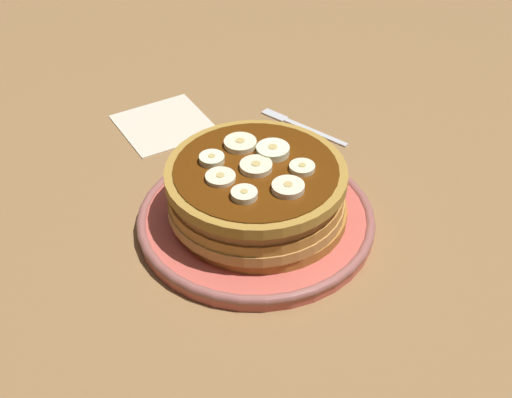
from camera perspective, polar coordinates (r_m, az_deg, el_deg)
The scene contains 13 objects.
ground_plane at distance 83.08cm, azimuth -0.00°, elevation -2.85°, with size 140.00×140.00×3.00cm, color olive.
plate at distance 81.46cm, azimuth -0.00°, elevation -1.55°, with size 25.54×25.54×1.81cm.
pancake_stack at distance 79.20cm, azimuth 0.16°, elevation 0.50°, with size 19.35×19.19×6.25cm.
banana_slice_0 at distance 76.81cm, azimuth -0.09°, elevation 2.27°, with size 3.35×3.35×0.85cm.
banana_slice_1 at distance 73.43cm, azimuth -0.89°, elevation 0.32°, with size 2.63×2.63×0.91cm.
banana_slice_2 at distance 78.22cm, azimuth -3.34°, elevation 2.99°, with size 2.64×2.64×0.94cm.
banana_slice_3 at distance 75.82cm, azimuth -2.69°, elevation 1.60°, with size 3.07×3.07×0.71cm.
banana_slice_4 at distance 74.35cm, azimuth 2.43°, elevation 0.84°, with size 3.27×3.27×0.91cm.
banana_slice_5 at distance 79.25cm, azimuth 1.27°, elevation 3.64°, with size 3.51×3.51×1.06cm.
banana_slice_6 at distance 80.49cm, azimuth -1.19°, elevation 4.17°, with size 3.49×3.49×0.85cm.
banana_slice_7 at distance 77.17cm, azimuth 3.48°, elevation 2.35°, with size 2.65×2.65×0.77cm.
napkin at distance 98.74cm, azimuth -6.90°, elevation 5.62°, with size 11.00×11.00×0.30cm, color beige.
fork at distance 97.89cm, azimuth 3.24°, elevation 5.61°, with size 11.07×8.47×0.50cm.
Camera 1 is at (59.91, -16.53, 53.64)cm, focal length 53.20 mm.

